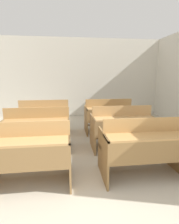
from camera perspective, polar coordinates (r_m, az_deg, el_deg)
The scene contains 7 objects.
wall_back at distance 6.85m, azimuth -6.26°, elevation 10.96°, with size 7.06×0.06×2.95m.
bench_front_left at distance 2.68m, azimuth -20.30°, elevation -12.30°, with size 1.28×0.72×0.94m.
bench_front_right at distance 2.85m, azimuth 17.30°, elevation -10.67°, with size 1.28×0.72×0.94m.
bench_second_left at distance 3.70m, azimuth -16.58°, elevation -5.44°, with size 1.28×0.72×0.94m.
bench_second_right at distance 3.81m, azimuth 10.52°, elevation -4.65°, with size 1.28×0.72×0.94m.
bench_third_left at distance 4.77m, azimuth -14.54°, elevation -1.52°, with size 1.28×0.72×0.94m.
bench_third_right at distance 4.84m, azimuth 6.26°, elevation -1.02°, with size 1.28×0.72×0.94m.
Camera 1 is at (-0.12, -1.08, 1.55)m, focal length 28.00 mm.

